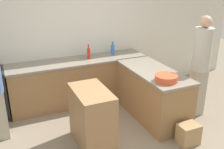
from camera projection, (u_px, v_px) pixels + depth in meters
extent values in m
plane|color=gray|center=(114.00, 147.00, 3.98)|extent=(14.00, 14.00, 0.00)
cube|color=silver|center=(72.00, 33.00, 5.23)|extent=(8.00, 0.06, 2.70)
cube|color=olive|center=(79.00, 82.00, 5.27)|extent=(2.70, 0.63, 0.85)
cube|color=gray|center=(78.00, 61.00, 5.11)|extent=(2.73, 0.66, 0.04)
cube|color=olive|center=(152.00, 94.00, 4.72)|extent=(0.66, 1.57, 0.85)
cube|color=gray|center=(153.00, 71.00, 4.56)|extent=(0.69, 1.60, 0.04)
cube|color=#997047|center=(92.00, 118.00, 3.92)|extent=(0.48, 0.84, 0.89)
cylinder|color=#DB512D|center=(166.00, 78.00, 4.07)|extent=(0.36, 0.36, 0.10)
cylinder|color=silver|center=(88.00, 52.00, 5.22)|extent=(0.07, 0.07, 0.21)
cylinder|color=silver|center=(88.00, 45.00, 5.17)|extent=(0.03, 0.03, 0.08)
cylinder|color=red|center=(89.00, 54.00, 5.13)|extent=(0.06, 0.06, 0.21)
cylinder|color=red|center=(88.00, 46.00, 5.07)|extent=(0.03, 0.03, 0.08)
cylinder|color=#386BB7|center=(113.00, 50.00, 5.42)|extent=(0.08, 0.08, 0.20)
cylinder|color=#386BB7|center=(113.00, 43.00, 5.37)|extent=(0.03, 0.03, 0.08)
cube|color=#ADA38E|center=(197.00, 93.00, 4.76)|extent=(0.28, 0.17, 0.88)
cylinder|color=#B7B2A3|center=(202.00, 50.00, 4.47)|extent=(0.31, 0.31, 0.75)
sphere|color=tan|center=(206.00, 22.00, 4.30)|extent=(0.20, 0.20, 0.20)
cube|color=#A88456|center=(188.00, 134.00, 4.01)|extent=(0.32, 0.24, 0.33)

